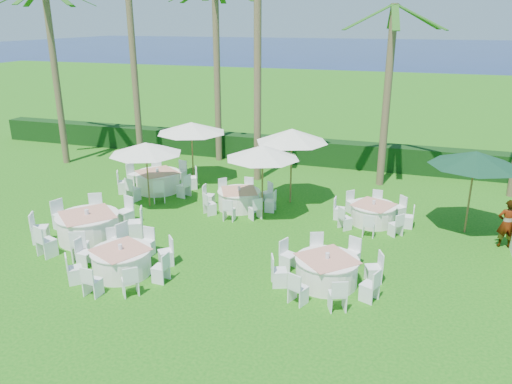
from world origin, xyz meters
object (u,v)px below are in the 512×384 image
banquet_table_c (327,270)px  banquet_table_d (158,181)px  umbrella_b (262,152)px  umbrella_c (191,128)px  umbrella_green (475,159)px  banquet_table_f (373,213)px  banquet_table_a (88,226)px  umbrella_d (292,135)px  umbrella_a (146,148)px  banquet_table_b (122,261)px  banquet_table_e (239,199)px  staff_person (507,224)px

banquet_table_c → banquet_table_d: bearing=145.9°
banquet_table_c → banquet_table_d: size_ratio=0.90×
banquet_table_d → umbrella_b: bearing=-16.2°
umbrella_c → umbrella_green: umbrella_green is taller
banquet_table_c → banquet_table_f: (0.78, 4.77, -0.03)m
banquet_table_f → banquet_table_a: bearing=-153.7°
umbrella_d → umbrella_b: bearing=-107.8°
umbrella_a → umbrella_c: umbrella_c is taller
banquet_table_d → umbrella_d: 6.11m
banquet_table_b → banquet_table_e: banquet_table_b is taller
banquet_table_d → banquet_table_c: bearing=-34.1°
banquet_table_a → umbrella_b: umbrella_b is taller
umbrella_b → umbrella_d: size_ratio=0.91×
banquet_table_b → banquet_table_f: (6.42, 6.00, -0.02)m
banquet_table_d → umbrella_b: 5.66m
umbrella_a → umbrella_b: 4.51m
banquet_table_b → umbrella_c: (-1.70, 8.47, 2.04)m
banquet_table_d → banquet_table_e: bearing=-12.7°
banquet_table_a → umbrella_a: bearing=84.3°
banquet_table_e → staff_person: bearing=-3.6°
umbrella_b → staff_person: (8.07, 0.00, -1.68)m
umbrella_d → banquet_table_f: bearing=-19.2°
banquet_table_b → umbrella_b: (2.52, 5.32, 2.08)m
banquet_table_f → banquet_table_e: bearing=-178.8°
umbrella_green → banquet_table_a: bearing=-159.2°
banquet_table_d → banquet_table_e: 4.06m
banquet_table_e → staff_person: (9.18, -0.58, 0.42)m
banquet_table_c → umbrella_b: (-3.13, 4.08, 2.07)m
banquet_table_a → umbrella_a: 3.85m
banquet_table_e → staff_person: size_ratio=1.80×
banquet_table_f → staff_person: staff_person is taller
umbrella_c → banquet_table_f: bearing=-16.9°
banquet_table_b → banquet_table_f: banquet_table_b is taller
banquet_table_c → staff_person: (4.95, 4.08, 0.39)m
banquet_table_a → banquet_table_c: size_ratio=1.17×
banquet_table_f → staff_person: bearing=-9.3°
umbrella_a → banquet_table_c: bearing=-26.6°
banquet_table_a → umbrella_b: size_ratio=1.28×
banquet_table_f → umbrella_a: size_ratio=1.01×
banquet_table_d → umbrella_c: 2.74m
banquet_table_c → umbrella_a: 8.74m
banquet_table_a → banquet_table_b: banquet_table_a is taller
banquet_table_b → umbrella_b: 6.24m
banquet_table_b → umbrella_d: bearing=66.5°
banquet_table_d → banquet_table_f: 9.01m
banquet_table_b → staff_person: staff_person is taller
banquet_table_c → banquet_table_a: bearing=176.7°
banquet_table_d → umbrella_a: (0.57, -1.74, 1.87)m
umbrella_b → umbrella_c: umbrella_b is taller
banquet_table_d → umbrella_c: bearing=63.1°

